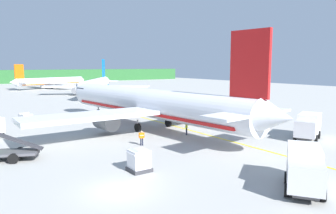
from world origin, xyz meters
TOP-DOWN VIEW (x-y plane):
  - ground at (0.00, 48.00)m, footprint 240.00×320.00m
  - airliner_foreground at (13.01, 17.78)m, footprint 34.51×41.72m
  - airliner_mid_apron at (25.28, 67.84)m, footprint 27.52×32.36m
  - airliner_far_taxiway at (21.65, 102.83)m, footprint 29.85×25.02m
  - service_truck_catering at (25.10, 1.98)m, footprint 6.08×4.38m
  - service_truck_pushback at (10.59, -6.95)m, footprint 5.69×4.97m
  - cargo_container_near at (-0.58, 28.92)m, footprint 1.99×1.99m
  - cargo_container_mid at (3.11, 2.88)m, footprint 1.67×1.67m
  - crew_marshaller at (14.64, 11.58)m, footprint 0.50×0.47m
  - crew_loader_left at (7.47, 10.12)m, footprint 0.57×0.41m
  - apron_guide_line at (16.75, 13.34)m, footprint 0.30×60.00m

SIDE VIEW (x-z plane):
  - ground at x=0.00m, z-range -0.20..0.00m
  - apron_guide_line at x=16.75m, z-range 0.00..0.01m
  - cargo_container_near at x=-0.58m, z-range -0.05..1.81m
  - cargo_container_mid at x=3.11m, z-range -0.05..1.84m
  - crew_loader_left at x=7.47m, z-range 0.14..1.75m
  - crew_marshaller at x=14.64m, z-range 0.16..1.93m
  - service_truck_pushback at x=10.59m, z-range 0.14..3.02m
  - service_truck_catering at x=25.10m, z-range 0.14..3.01m
  - airliner_far_taxiway at x=21.65m, z-range -1.89..6.91m
  - airliner_mid_apron at x=25.28m, z-range -2.24..8.17m
  - airliner_foreground at x=13.01m, z-range -2.56..9.34m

